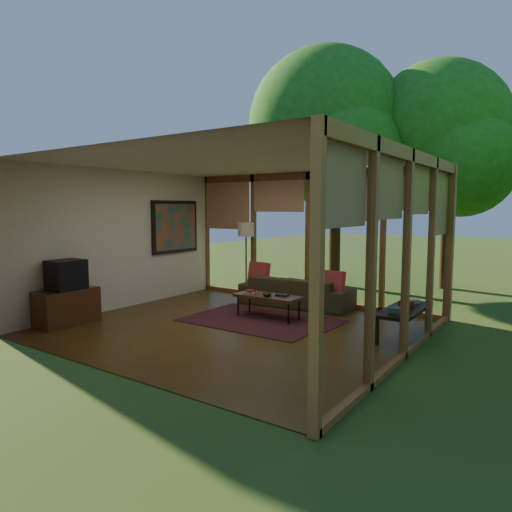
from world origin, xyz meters
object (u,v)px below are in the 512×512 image
Objects in this scene: media_cabinet at (67,307)px; coffee_table at (268,297)px; television at (66,275)px; side_console at (400,311)px; sofa at (291,291)px; floor_lamp at (246,234)px.

coffee_table is (2.58, 2.27, 0.09)m from media_cabinet.
media_cabinet is at bearing 180.00° from television.
side_console reaches higher than coffee_table.
floor_lamp is at bearing -14.27° from sofa.
sofa is at bearing 55.80° from television.
floor_lamp is at bearing 162.11° from side_console.
television is 5.45m from side_console.
media_cabinet is (-2.36, -3.45, 0.00)m from sofa.
side_console is (2.29, 0.17, 0.02)m from coffee_table.
television reaches higher than coffee_table.
television reaches higher than side_console.
media_cabinet is at bearing -153.36° from side_console.
side_console is at bearing -17.89° from floor_lamp.
television is (-2.34, -3.45, 0.55)m from sofa.
sofa is at bearing 100.19° from coffee_table.
side_console is at bearing 26.64° from media_cabinet.
floor_lamp reaches higher than coffee_table.
coffee_table is at bearing -43.17° from floor_lamp.
coffee_table is 2.30m from side_console.
coffee_table is (0.21, -1.18, 0.09)m from sofa.
coffee_table is 0.86× the size of side_console.
sofa is at bearing 55.58° from media_cabinet.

